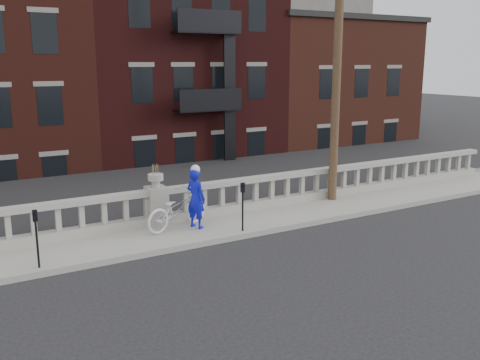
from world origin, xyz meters
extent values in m
plane|color=black|center=(0.00, 0.00, 0.00)|extent=(120.00, 120.00, 0.00)
cube|color=gray|center=(0.00, 3.00, 0.07)|extent=(32.00, 2.20, 0.15)
cube|color=gray|center=(0.00, 3.95, 0.28)|extent=(28.00, 0.34, 0.25)
cube|color=gray|center=(0.00, 3.95, 1.10)|extent=(28.00, 0.34, 0.16)
cube|color=gray|center=(0.00, 3.95, 0.70)|extent=(0.55, 0.55, 1.10)
cylinder|color=gray|center=(0.00, 3.95, 1.35)|extent=(0.24, 0.24, 0.20)
cylinder|color=gray|center=(0.00, 3.95, 1.53)|extent=(0.44, 0.44, 0.18)
cube|color=#605E59|center=(0.00, 4.30, -2.42)|extent=(36.00, 0.50, 5.15)
cube|color=black|center=(0.00, 25.95, -5.25)|extent=(80.00, 44.00, 0.50)
cube|color=#595651|center=(-2.00, 8.45, -3.00)|extent=(16.00, 7.00, 4.00)
cube|color=#595651|center=(22.00, 32.95, 4.00)|extent=(14.00, 14.00, 18.00)
cube|color=black|center=(6.00, 19.95, 2.75)|extent=(10.00, 14.00, 15.50)
cube|color=#4E2117|center=(16.00, 19.95, 1.00)|extent=(10.00, 14.00, 12.00)
cube|color=black|center=(16.00, 19.95, 7.15)|extent=(10.30, 14.30, 0.30)
cylinder|color=#422D1E|center=(6.20, 3.60, 5.15)|extent=(0.28, 0.28, 10.00)
cylinder|color=black|center=(-3.57, 2.15, 0.70)|extent=(0.05, 0.05, 1.10)
cube|color=black|center=(-3.57, 2.15, 1.38)|extent=(0.10, 0.08, 0.26)
cube|color=black|center=(-3.57, 2.10, 1.42)|extent=(0.06, 0.01, 0.08)
cylinder|color=black|center=(1.81, 2.15, 0.70)|extent=(0.05, 0.05, 1.10)
cube|color=black|center=(1.81, 2.15, 1.38)|extent=(0.10, 0.08, 0.26)
cube|color=black|center=(1.81, 2.10, 1.42)|extent=(0.06, 0.01, 0.08)
imported|color=silver|center=(0.34, 3.29, 0.70)|extent=(2.22, 1.34, 1.10)
imported|color=#0C12BA|center=(0.83, 3.07, 1.00)|extent=(0.62, 0.73, 1.69)
camera|label=1|loc=(-5.39, -10.03, 4.74)|focal=40.00mm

